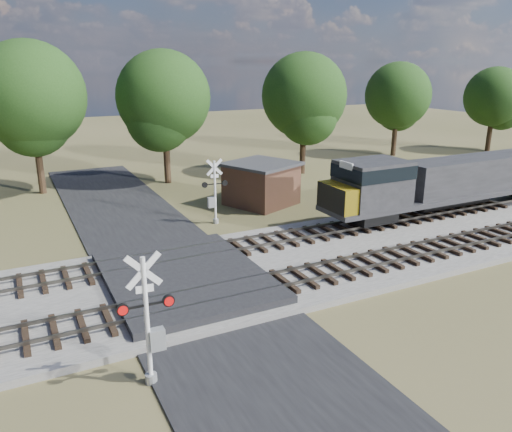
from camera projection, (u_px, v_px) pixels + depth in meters
ground at (188, 289)px, 23.22m from camera, size 160.00×160.00×0.00m
ballast_bed at (355, 248)px, 27.89m from camera, size 140.00×10.00×0.30m
road at (188, 288)px, 23.21m from camera, size 7.00×60.00×0.08m
crossing_panel at (185, 279)px, 23.55m from camera, size 7.00×9.00×0.62m
track_near at (268, 284)px, 22.73m from camera, size 140.00×2.60×0.33m
track_far at (225, 249)px, 26.99m from camera, size 140.00×2.60×0.33m
crossing_signal_near at (151, 331)px, 15.90m from camera, size 1.85×0.40×4.60m
crossing_signal_far at (214, 197)px, 32.07m from camera, size 1.72×0.38×4.27m
equipment_shed at (261, 183)px, 36.57m from camera, size 6.00×6.00×3.12m
treeline at (194, 102)px, 42.48m from camera, size 83.41×10.95×11.80m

